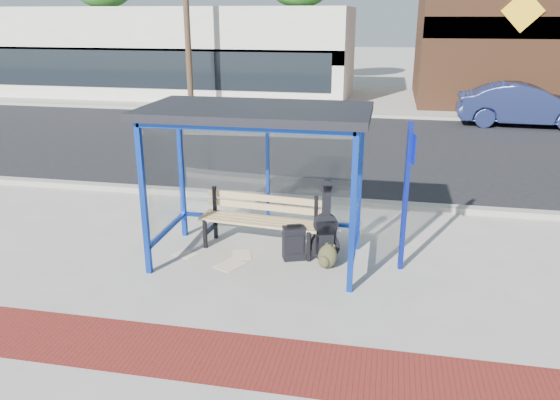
% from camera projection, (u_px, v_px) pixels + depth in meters
% --- Properties ---
extents(ground, '(120.00, 120.00, 0.00)m').
position_uv_depth(ground, '(258.00, 260.00, 8.64)').
color(ground, '#B2ADA0').
rests_on(ground, ground).
extents(brick_paver_strip, '(60.00, 1.00, 0.01)m').
position_uv_depth(brick_paver_strip, '(205.00, 355.00, 6.22)').
color(brick_paver_strip, maroon).
rests_on(brick_paver_strip, ground).
extents(curb_near, '(60.00, 0.25, 0.12)m').
position_uv_depth(curb_near, '(291.00, 199.00, 11.31)').
color(curb_near, gray).
rests_on(curb_near, ground).
extents(street_asphalt, '(60.00, 10.00, 0.00)m').
position_uv_depth(street_asphalt, '(321.00, 146.00, 16.06)').
color(street_asphalt, black).
rests_on(street_asphalt, ground).
extents(curb_far, '(60.00, 0.25, 0.12)m').
position_uv_depth(curb_far, '(338.00, 115.00, 20.78)').
color(curb_far, gray).
rests_on(curb_far, ground).
extents(far_sidewalk, '(60.00, 4.00, 0.01)m').
position_uv_depth(far_sidewalk, '(343.00, 108.00, 22.56)').
color(far_sidewalk, '#B2ADA0').
rests_on(far_sidewalk, ground).
extents(bus_shelter, '(3.30, 1.80, 2.42)m').
position_uv_depth(bus_shelter, '(257.00, 130.00, 8.04)').
color(bus_shelter, '#0E319F').
rests_on(bus_shelter, ground).
extents(storefront_white, '(18.00, 6.04, 4.00)m').
position_uv_depth(storefront_white, '(163.00, 51.00, 26.35)').
color(storefront_white, silver).
rests_on(storefront_white, ground).
extents(storefront_brown, '(10.00, 7.08, 6.40)m').
position_uv_depth(storefront_brown, '(540.00, 26.00, 23.28)').
color(storefront_brown, '#59331E').
rests_on(storefront_brown, ground).
extents(utility_pole_west, '(1.60, 0.24, 8.00)m').
position_uv_depth(utility_pole_west, '(186.00, 3.00, 20.86)').
color(utility_pole_west, '#4C3826').
rests_on(utility_pole_west, ground).
extents(bench, '(2.03, 0.68, 0.94)m').
position_uv_depth(bench, '(261.00, 217.00, 8.93)').
color(bench, black).
rests_on(bench, ground).
extents(guitar_bag, '(0.47, 0.27, 1.24)m').
position_uv_depth(guitar_bag, '(326.00, 233.00, 8.52)').
color(guitar_bag, black).
rests_on(guitar_bag, ground).
extents(suitcase, '(0.40, 0.32, 0.59)m').
position_uv_depth(suitcase, '(294.00, 243.00, 8.57)').
color(suitcase, black).
rests_on(suitcase, ground).
extents(backpack, '(0.37, 0.36, 0.37)m').
position_uv_depth(backpack, '(327.00, 257.00, 8.32)').
color(backpack, '#31311B').
rests_on(backpack, ground).
extents(sign_post, '(0.13, 0.28, 2.26)m').
position_uv_depth(sign_post, '(407.00, 189.00, 7.94)').
color(sign_post, '#0D1C98').
rests_on(sign_post, ground).
extents(newspaper_a, '(0.43, 0.38, 0.01)m').
position_uv_depth(newspaper_a, '(185.00, 254.00, 8.83)').
color(newspaper_a, white).
rests_on(newspaper_a, ground).
extents(newspaper_b, '(0.49, 0.53, 0.01)m').
position_uv_depth(newspaper_b, '(230.00, 265.00, 8.45)').
color(newspaper_b, white).
rests_on(newspaper_b, ground).
extents(newspaper_c, '(0.39, 0.45, 0.01)m').
position_uv_depth(newspaper_c, '(242.00, 255.00, 8.82)').
color(newspaper_c, white).
rests_on(newspaper_c, ground).
extents(parked_car, '(4.47, 1.69, 1.46)m').
position_uv_depth(parked_car, '(525.00, 105.00, 18.73)').
color(parked_car, '#1C254F').
rests_on(parked_car, ground).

